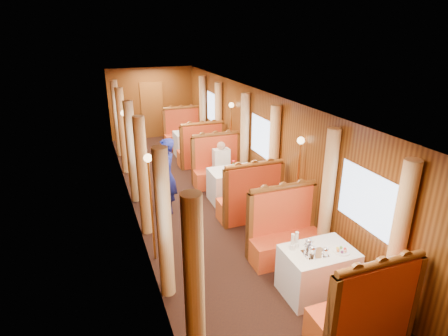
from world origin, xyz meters
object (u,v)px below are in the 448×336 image
banquette_mid_aft (218,169)px  teapot_right (325,253)px  rose_vase_far (191,126)px  teapot_back (308,245)px  rose_vase_mid (233,163)px  banquette_near_fwd (363,314)px  steward (167,176)px  table_mid (232,185)px  passenger (222,160)px  tea_tray (315,254)px  banquette_mid_fwd (250,201)px  table_near (317,271)px  banquette_near_aft (285,236)px  teapot_left (312,252)px  banquette_far_fwd (201,152)px  table_far (192,144)px  banquette_far_aft (184,134)px  fruit_plate (341,251)px

banquette_mid_aft → teapot_right: 4.69m
rose_vase_far → teapot_back: bearing=-91.2°
rose_vase_mid → rose_vase_far: size_ratio=1.00×
banquette_near_fwd → steward: bearing=108.9°
banquette_near_fwd → rose_vase_far: size_ratio=3.72×
table_mid → passenger: passenger is taller
table_mid → teapot_right: 3.68m
tea_tray → banquette_mid_fwd: bearing=87.3°
table_near → rose_vase_far: bearing=90.0°
banquette_near_fwd → tea_tray: bearing=97.3°
banquette_near_aft → passenger: banquette_near_aft is taller
table_near → steward: 3.80m
table_mid → teapot_right: bearing=-90.3°
table_near → banquette_mid_fwd: 2.49m
teapot_left → rose_vase_far: bearing=76.0°
teapot_back → banquette_far_fwd: bearing=80.4°
banquette_mid_aft → rose_vase_mid: banquette_mid_aft is taller
table_far → teapot_right: 7.17m
banquette_near_fwd → banquette_far_fwd: same height
banquette_near_aft → teapot_right: (-0.02, -1.17, 0.38)m
table_near → table_far: bearing=90.0°
teapot_left → rose_vase_far: rose_vase_far is taller
banquette_near_fwd → banquette_near_aft: 2.03m
banquette_near_fwd → teapot_back: (-0.14, 1.11, 0.39)m
banquette_mid_fwd → tea_tray: banquette_mid_fwd is taller
banquette_mid_fwd → banquette_far_fwd: same height
banquette_far_aft → passenger: 3.80m
tea_tray → passenger: (0.12, 4.29, -0.02)m
passenger → teapot_left: bearing=-92.5°
banquette_near_fwd → banquette_mid_fwd: 3.50m
table_near → steward: (-1.53, 3.45, 0.46)m
table_far → passenger: (-0.00, -2.77, 0.37)m
table_mid → banquette_far_aft: bearing=90.0°
banquette_near_aft → tea_tray: banquette_near_aft is taller
table_near → table_far: 7.00m
banquette_mid_fwd → teapot_left: (-0.19, -2.57, 0.39)m
table_near → banquette_far_fwd: banquette_far_fwd is taller
table_far → fruit_plate: fruit_plate is taller
banquette_mid_fwd → rose_vase_mid: bearing=89.7°
banquette_near_fwd → table_mid: banquette_near_fwd is taller
table_far → fruit_plate: (0.28, -7.14, 0.39)m
teapot_right → table_far: bearing=72.0°
table_far → teapot_right: bearing=-90.1°
banquette_near_aft → banquette_mid_fwd: (0.00, 1.47, 0.00)m
banquette_far_fwd → rose_vase_mid: 2.57m
table_far → banquette_far_fwd: (0.00, -1.01, 0.05)m
tea_tray → teapot_left: 0.09m
banquette_mid_aft → banquette_far_aft: (0.00, 3.50, 0.00)m
steward → banquette_far_aft: bearing=167.7°
banquette_mid_fwd → table_far: banquette_mid_fwd is taller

